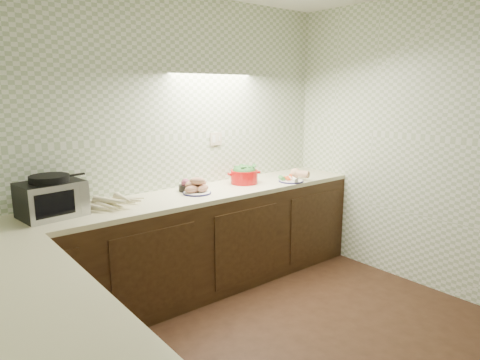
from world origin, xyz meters
TOP-DOWN VIEW (x-y plane):
  - room at (0.00, 0.00)m, footprint 3.60×3.60m
  - counter at (-0.68, 0.68)m, footprint 3.60×3.60m
  - toaster_oven at (-1.05, 1.56)m, footprint 0.45×0.37m
  - parsnip_pile at (-0.64, 1.50)m, footprint 0.42×0.43m
  - sweet_potato_plate at (0.12, 1.49)m, footprint 0.25×0.25m
  - onion_bowl at (0.11, 1.62)m, footprint 0.15×0.15m
  - dutch_oven at (0.70, 1.55)m, footprint 0.32×0.32m
  - veg_plate at (1.16, 1.34)m, footprint 0.31×0.29m

SIDE VIEW (x-z plane):
  - counter at x=-0.68m, z-range 0.00..0.90m
  - parsnip_pile at x=-0.64m, z-range 0.89..0.98m
  - veg_plate at x=1.16m, z-range 0.88..1.00m
  - onion_bowl at x=0.11m, z-range 0.89..1.00m
  - sweet_potato_plate at x=0.12m, z-range 0.88..1.02m
  - dutch_oven at x=0.70m, z-range 0.90..1.08m
  - toaster_oven at x=-1.05m, z-range 0.89..1.19m
  - room at x=0.00m, z-range 0.33..2.93m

